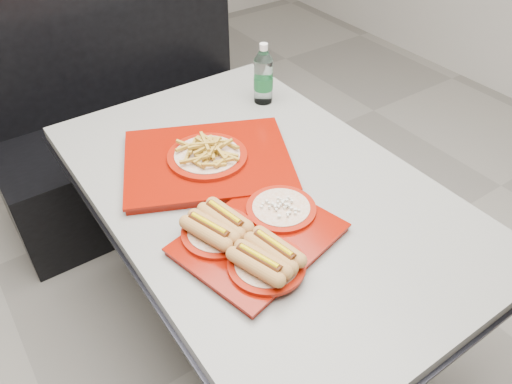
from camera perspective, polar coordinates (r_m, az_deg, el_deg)
ground at (r=2.07m, az=0.44°, el=-15.45°), size 6.00×6.00×0.00m
diner_table at (r=1.63m, az=0.54°, el=-3.67°), size 0.92×1.42×0.75m
booth_bench at (r=2.53m, az=-14.08°, el=7.56°), size 1.30×0.57×1.35m
tray_near at (r=1.31m, az=-0.25°, el=-5.09°), size 0.47×0.40×0.09m
tray_far at (r=1.58m, az=-5.57°, el=3.91°), size 0.64×0.58×0.10m
water_bottle at (r=1.89m, az=0.85°, el=12.98°), size 0.07×0.07×0.23m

